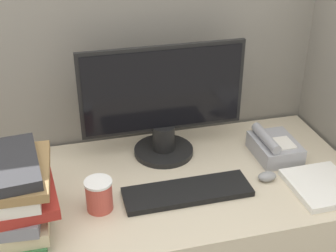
% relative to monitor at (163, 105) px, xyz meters
% --- Properties ---
extents(cubicle_panel_rear, '(1.76, 0.04, 1.61)m').
position_rel_monitor_xyz_m(cubicle_panel_rear, '(-0.04, 0.19, -0.15)').
color(cubicle_panel_rear, gray).
rests_on(cubicle_panel_rear, ground_plane).
extents(monitor, '(0.60, 0.22, 0.43)m').
position_rel_monitor_xyz_m(monitor, '(0.00, 0.00, 0.00)').
color(monitor, black).
rests_on(monitor, desk).
extents(keyboard, '(0.43, 0.13, 0.02)m').
position_rel_monitor_xyz_m(keyboard, '(0.01, -0.27, -0.19)').
color(keyboard, black).
rests_on(keyboard, desk).
extents(mouse, '(0.07, 0.04, 0.03)m').
position_rel_monitor_xyz_m(mouse, '(0.30, -0.27, -0.18)').
color(mouse, gray).
rests_on(mouse, desk).
extents(coffee_cup, '(0.09, 0.09, 0.11)m').
position_rel_monitor_xyz_m(coffee_cup, '(-0.28, -0.27, -0.15)').
color(coffee_cup, '#BF4C3F').
rests_on(coffee_cup, desk).
extents(book_stack, '(0.26, 0.31, 0.24)m').
position_rel_monitor_xyz_m(book_stack, '(-0.53, -0.30, -0.08)').
color(book_stack, '#38723F').
rests_on(book_stack, desk).
extents(desk_telephone, '(0.15, 0.19, 0.10)m').
position_rel_monitor_xyz_m(desk_telephone, '(0.39, -0.12, -0.16)').
color(desk_telephone, '#99999E').
rests_on(desk_telephone, desk).
extents(paper_pile, '(0.21, 0.23, 0.02)m').
position_rel_monitor_xyz_m(paper_pile, '(0.46, -0.35, -0.19)').
color(paper_pile, white).
rests_on(paper_pile, desk).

